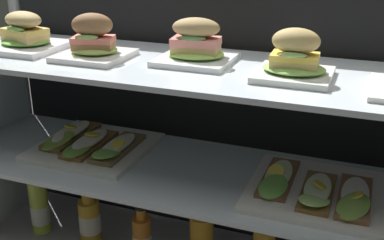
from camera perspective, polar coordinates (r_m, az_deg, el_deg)
The scene contains 14 objects.
case_frame at distance 1.45m, azimuth 1.88°, elevation 1.37°, with size 1.54×0.48×0.94m.
riser_lower_tier at distance 1.48m, azimuth 0.00°, elevation -12.02°, with size 1.46×0.41×0.32m.
shelf_lower_glass at distance 1.39m, azimuth 0.00°, elevation -6.23°, with size 1.48×0.43×0.01m, color silver.
riser_upper_tier at distance 1.33m, azimuth 0.00°, elevation -0.29°, with size 1.46×0.41×0.30m.
shelf_upper_glass at distance 1.28m, azimuth 0.00°, elevation 6.18°, with size 1.48×0.43×0.01m, color silver.
plated_roll_sandwich_right_of_center at distance 1.52m, azimuth -19.05°, elevation 9.29°, with size 0.21×0.21×0.11m.
plated_roll_sandwich_left_of_center at distance 1.36m, azimuth -11.52°, elevation 8.91°, with size 0.18×0.18×0.12m.
plated_roll_sandwich_mid_right at distance 1.29m, azimuth 0.43°, elevation 8.65°, with size 0.19×0.19×0.12m.
plated_roll_sandwich_far_right at distance 1.17m, azimuth 11.96°, elevation 6.87°, with size 0.18×0.18×0.12m.
open_sandwich_tray_mid_left at distance 1.54m, azimuth -11.75°, elevation -2.80°, with size 0.34×0.32×0.06m.
open_sandwich_tray_far_left at distance 1.29m, azimuth 14.33°, elevation -8.06°, with size 0.34×0.32×0.06m.
juice_bottle_back_center at distance 1.76m, azimuth -17.43°, elevation -9.63°, with size 0.06×0.06×0.25m.
juice_bottle_tucked_behind at distance 1.66m, azimuth -11.91°, elevation -11.43°, with size 0.07×0.07×0.21m.
juice_bottle_back_left at distance 1.58m, azimuth -5.91°, elevation -13.52°, with size 0.06×0.06×0.19m.
Camera 1 is at (0.44, -1.15, 1.00)m, focal length 45.37 mm.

